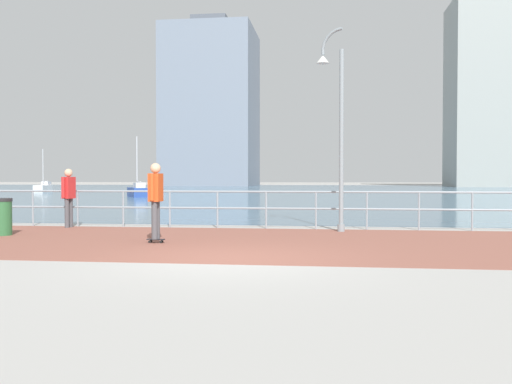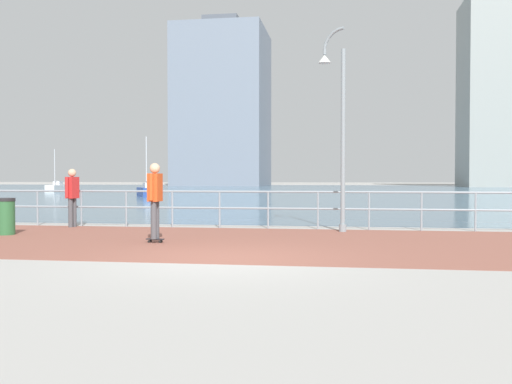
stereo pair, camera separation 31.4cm
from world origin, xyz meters
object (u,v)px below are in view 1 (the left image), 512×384
at_px(skateboarder, 156,195).
at_px(sailboat_teal, 137,191).
at_px(lamppost, 336,119).
at_px(trash_bin, 3,217).
at_px(sailboat_gray, 44,188).
at_px(bystander, 69,193).

xyz_separation_m(skateboarder, sailboat_teal, (-10.29, 28.54, -0.64)).
height_order(lamppost, skateboarder, lamppost).
xyz_separation_m(skateboarder, trash_bin, (-4.30, 1.12, -0.60)).
bearing_deg(lamppost, sailboat_teal, 119.44).
distance_m(trash_bin, sailboat_gray, 45.95).
height_order(lamppost, sailboat_gray, lamppost).
bearing_deg(trash_bin, bystander, 75.21).
bearing_deg(lamppost, bystander, 178.59).
xyz_separation_m(bystander, trash_bin, (-0.62, -2.35, -0.53)).
distance_m(skateboarder, bystander, 5.05).
relative_size(lamppost, sailboat_gray, 1.27).
bearing_deg(sailboat_gray, sailboat_teal, -43.30).
bearing_deg(skateboarder, sailboat_teal, 109.83).
distance_m(lamppost, sailboat_gray, 48.50).
height_order(trash_bin, sailboat_teal, sailboat_teal).
height_order(bystander, sailboat_gray, sailboat_gray).
bearing_deg(skateboarder, sailboat_gray, 120.44).
xyz_separation_m(skateboarder, sailboat_gray, (-24.82, 42.23, -0.66)).
bearing_deg(sailboat_teal, skateboarder, -70.17).
relative_size(trash_bin, sailboat_teal, 0.21).
bearing_deg(sailboat_teal, bystander, -75.22).
bearing_deg(lamppost, skateboarder, -140.43).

